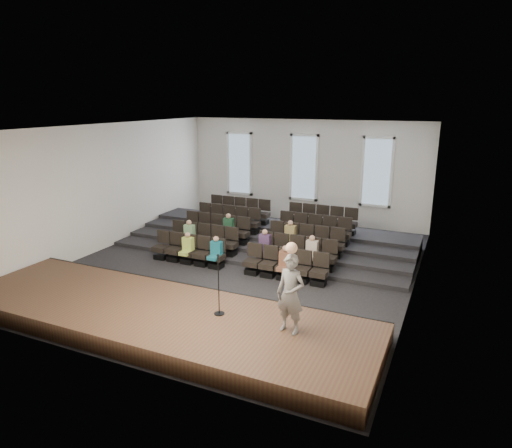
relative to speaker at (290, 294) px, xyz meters
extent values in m
plane|color=black|center=(-3.65, 4.80, -1.47)|extent=(14.00, 14.00, 0.00)
cube|color=white|center=(-3.65, 4.80, 3.54)|extent=(12.00, 14.00, 0.02)
cube|color=silver|center=(-3.65, 11.82, 1.03)|extent=(12.00, 0.04, 5.00)
cube|color=silver|center=(-3.65, -2.22, 1.03)|extent=(12.00, 0.04, 5.00)
cube|color=silver|center=(-9.67, 4.80, 1.03)|extent=(0.04, 14.00, 5.00)
cube|color=silver|center=(2.37, 4.80, 1.03)|extent=(0.04, 14.00, 5.00)
cube|color=#442F1D|center=(-3.65, -0.30, -1.22)|extent=(11.80, 3.60, 0.50)
cube|color=black|center=(-3.65, 1.47, -1.22)|extent=(11.80, 0.06, 0.52)
cube|color=black|center=(-3.65, 7.12, -1.40)|extent=(11.80, 4.80, 0.15)
cube|color=black|center=(-3.65, 7.65, -1.32)|extent=(11.80, 3.75, 0.30)
cube|color=black|center=(-3.65, 8.17, -1.25)|extent=(11.80, 2.70, 0.45)
cube|color=black|center=(-3.65, 8.70, -1.17)|extent=(11.80, 1.65, 0.60)
cube|color=black|center=(-6.78, 4.20, -1.37)|extent=(0.47, 0.43, 0.20)
cube|color=black|center=(-6.78, 4.20, -1.06)|extent=(0.55, 0.50, 0.19)
cube|color=black|center=(-6.78, 4.41, -0.65)|extent=(0.55, 0.08, 0.50)
cube|color=black|center=(-6.18, 4.20, -1.37)|extent=(0.47, 0.43, 0.20)
cube|color=black|center=(-6.18, 4.20, -1.06)|extent=(0.55, 0.50, 0.19)
cube|color=black|center=(-6.18, 4.41, -0.65)|extent=(0.55, 0.08, 0.50)
cube|color=black|center=(-5.58, 4.20, -1.37)|extent=(0.47, 0.43, 0.20)
cube|color=black|center=(-5.58, 4.20, -1.06)|extent=(0.55, 0.50, 0.19)
cube|color=black|center=(-5.58, 4.41, -0.65)|extent=(0.55, 0.08, 0.50)
cube|color=black|center=(-4.98, 4.20, -1.37)|extent=(0.47, 0.43, 0.20)
cube|color=black|center=(-4.98, 4.20, -1.06)|extent=(0.55, 0.50, 0.19)
cube|color=black|center=(-4.98, 4.41, -0.65)|extent=(0.55, 0.08, 0.50)
cube|color=black|center=(-4.38, 4.20, -1.37)|extent=(0.47, 0.43, 0.20)
cube|color=black|center=(-4.38, 4.20, -1.06)|extent=(0.55, 0.50, 0.19)
cube|color=black|center=(-4.38, 4.41, -0.65)|extent=(0.55, 0.08, 0.50)
cube|color=black|center=(-2.93, 4.20, -1.37)|extent=(0.47, 0.43, 0.20)
cube|color=black|center=(-2.93, 4.20, -1.06)|extent=(0.55, 0.50, 0.19)
cube|color=black|center=(-2.93, 4.41, -0.65)|extent=(0.55, 0.08, 0.50)
cube|color=black|center=(-2.33, 4.20, -1.37)|extent=(0.47, 0.43, 0.20)
cube|color=black|center=(-2.33, 4.20, -1.06)|extent=(0.55, 0.50, 0.19)
cube|color=black|center=(-2.33, 4.41, -0.65)|extent=(0.55, 0.08, 0.50)
cube|color=black|center=(-1.73, 4.20, -1.37)|extent=(0.47, 0.43, 0.20)
cube|color=black|center=(-1.73, 4.20, -1.06)|extent=(0.55, 0.50, 0.19)
cube|color=black|center=(-1.73, 4.41, -0.65)|extent=(0.55, 0.08, 0.50)
cube|color=black|center=(-1.13, 4.20, -1.37)|extent=(0.47, 0.43, 0.20)
cube|color=black|center=(-1.13, 4.20, -1.06)|extent=(0.55, 0.50, 0.19)
cube|color=black|center=(-1.13, 4.41, -0.65)|extent=(0.55, 0.08, 0.50)
cube|color=black|center=(-0.53, 4.20, -1.37)|extent=(0.47, 0.43, 0.20)
cube|color=black|center=(-0.53, 4.20, -1.06)|extent=(0.55, 0.50, 0.19)
cube|color=black|center=(-0.53, 4.41, -0.65)|extent=(0.55, 0.08, 0.50)
cube|color=black|center=(-6.78, 5.25, -1.22)|extent=(0.47, 0.43, 0.20)
cube|color=black|center=(-6.78, 5.25, -0.91)|extent=(0.55, 0.50, 0.19)
cube|color=black|center=(-6.78, 5.46, -0.50)|extent=(0.55, 0.08, 0.50)
cube|color=black|center=(-6.18, 5.25, -1.22)|extent=(0.47, 0.43, 0.20)
cube|color=black|center=(-6.18, 5.25, -0.91)|extent=(0.55, 0.50, 0.19)
cube|color=black|center=(-6.18, 5.46, -0.50)|extent=(0.55, 0.08, 0.50)
cube|color=black|center=(-5.58, 5.25, -1.22)|extent=(0.47, 0.43, 0.20)
cube|color=black|center=(-5.58, 5.25, -0.91)|extent=(0.55, 0.50, 0.19)
cube|color=black|center=(-5.58, 5.46, -0.50)|extent=(0.55, 0.08, 0.50)
cube|color=black|center=(-4.98, 5.25, -1.22)|extent=(0.47, 0.43, 0.20)
cube|color=black|center=(-4.98, 5.25, -0.91)|extent=(0.55, 0.50, 0.19)
cube|color=black|center=(-4.98, 5.46, -0.50)|extent=(0.55, 0.08, 0.50)
cube|color=black|center=(-4.38, 5.25, -1.22)|extent=(0.47, 0.43, 0.20)
cube|color=black|center=(-4.38, 5.25, -0.91)|extent=(0.55, 0.50, 0.19)
cube|color=black|center=(-4.38, 5.46, -0.50)|extent=(0.55, 0.08, 0.50)
cube|color=black|center=(-2.93, 5.25, -1.22)|extent=(0.47, 0.43, 0.20)
cube|color=black|center=(-2.93, 5.25, -0.91)|extent=(0.55, 0.50, 0.19)
cube|color=black|center=(-2.93, 5.46, -0.50)|extent=(0.55, 0.08, 0.50)
cube|color=black|center=(-2.33, 5.25, -1.22)|extent=(0.47, 0.43, 0.20)
cube|color=black|center=(-2.33, 5.25, -0.91)|extent=(0.55, 0.50, 0.19)
cube|color=black|center=(-2.33, 5.46, -0.50)|extent=(0.55, 0.08, 0.50)
cube|color=black|center=(-1.73, 5.25, -1.22)|extent=(0.47, 0.43, 0.20)
cube|color=black|center=(-1.73, 5.25, -0.91)|extent=(0.55, 0.50, 0.19)
cube|color=black|center=(-1.73, 5.46, -0.50)|extent=(0.55, 0.08, 0.50)
cube|color=black|center=(-1.13, 5.25, -1.22)|extent=(0.47, 0.43, 0.20)
cube|color=black|center=(-1.13, 5.25, -0.91)|extent=(0.55, 0.50, 0.19)
cube|color=black|center=(-1.13, 5.46, -0.50)|extent=(0.55, 0.08, 0.50)
cube|color=black|center=(-0.53, 5.25, -1.22)|extent=(0.47, 0.43, 0.20)
cube|color=black|center=(-0.53, 5.25, -0.91)|extent=(0.55, 0.50, 0.19)
cube|color=black|center=(-0.53, 5.46, -0.50)|extent=(0.55, 0.08, 0.50)
cube|color=black|center=(-6.78, 6.30, -1.07)|extent=(0.47, 0.42, 0.20)
cube|color=black|center=(-6.78, 6.30, -0.76)|extent=(0.55, 0.50, 0.19)
cube|color=black|center=(-6.78, 6.51, -0.35)|extent=(0.55, 0.08, 0.50)
cube|color=black|center=(-6.18, 6.30, -1.07)|extent=(0.47, 0.42, 0.20)
cube|color=black|center=(-6.18, 6.30, -0.76)|extent=(0.55, 0.50, 0.19)
cube|color=black|center=(-6.18, 6.51, -0.35)|extent=(0.55, 0.08, 0.50)
cube|color=black|center=(-5.58, 6.30, -1.07)|extent=(0.47, 0.42, 0.20)
cube|color=black|center=(-5.58, 6.30, -0.76)|extent=(0.55, 0.50, 0.19)
cube|color=black|center=(-5.58, 6.51, -0.35)|extent=(0.55, 0.08, 0.50)
cube|color=black|center=(-4.98, 6.30, -1.07)|extent=(0.47, 0.42, 0.20)
cube|color=black|center=(-4.98, 6.30, -0.76)|extent=(0.55, 0.50, 0.19)
cube|color=black|center=(-4.98, 6.51, -0.35)|extent=(0.55, 0.08, 0.50)
cube|color=black|center=(-4.38, 6.30, -1.07)|extent=(0.47, 0.42, 0.20)
cube|color=black|center=(-4.38, 6.30, -0.76)|extent=(0.55, 0.50, 0.19)
cube|color=black|center=(-4.38, 6.51, -0.35)|extent=(0.55, 0.08, 0.50)
cube|color=black|center=(-2.93, 6.30, -1.07)|extent=(0.47, 0.42, 0.20)
cube|color=black|center=(-2.93, 6.30, -0.76)|extent=(0.55, 0.50, 0.19)
cube|color=black|center=(-2.93, 6.51, -0.35)|extent=(0.55, 0.08, 0.50)
cube|color=black|center=(-2.33, 6.30, -1.07)|extent=(0.47, 0.42, 0.20)
cube|color=black|center=(-2.33, 6.30, -0.76)|extent=(0.55, 0.50, 0.19)
cube|color=black|center=(-2.33, 6.51, -0.35)|extent=(0.55, 0.08, 0.50)
cube|color=black|center=(-1.73, 6.30, -1.07)|extent=(0.47, 0.42, 0.20)
cube|color=black|center=(-1.73, 6.30, -0.76)|extent=(0.55, 0.50, 0.19)
cube|color=black|center=(-1.73, 6.51, -0.35)|extent=(0.55, 0.08, 0.50)
cube|color=black|center=(-1.13, 6.30, -1.07)|extent=(0.47, 0.42, 0.20)
cube|color=black|center=(-1.13, 6.30, -0.76)|extent=(0.55, 0.50, 0.19)
cube|color=black|center=(-1.13, 6.51, -0.35)|extent=(0.55, 0.08, 0.50)
cube|color=black|center=(-0.53, 6.30, -1.07)|extent=(0.47, 0.42, 0.20)
cube|color=black|center=(-0.53, 6.30, -0.76)|extent=(0.55, 0.50, 0.19)
cube|color=black|center=(-0.53, 6.51, -0.35)|extent=(0.55, 0.08, 0.50)
cube|color=black|center=(-6.78, 7.35, -0.92)|extent=(0.47, 0.42, 0.20)
cube|color=black|center=(-6.78, 7.35, -0.61)|extent=(0.55, 0.50, 0.19)
cube|color=black|center=(-6.78, 7.56, -0.20)|extent=(0.55, 0.08, 0.50)
cube|color=black|center=(-6.18, 7.35, -0.92)|extent=(0.47, 0.42, 0.20)
cube|color=black|center=(-6.18, 7.35, -0.61)|extent=(0.55, 0.50, 0.19)
cube|color=black|center=(-6.18, 7.56, -0.20)|extent=(0.55, 0.08, 0.50)
cube|color=black|center=(-5.58, 7.35, -0.92)|extent=(0.47, 0.42, 0.20)
cube|color=black|center=(-5.58, 7.35, -0.61)|extent=(0.55, 0.50, 0.19)
cube|color=black|center=(-5.58, 7.56, -0.20)|extent=(0.55, 0.08, 0.50)
cube|color=black|center=(-4.98, 7.35, -0.92)|extent=(0.47, 0.42, 0.20)
cube|color=black|center=(-4.98, 7.35, -0.61)|extent=(0.55, 0.50, 0.19)
cube|color=black|center=(-4.98, 7.56, -0.20)|extent=(0.55, 0.08, 0.50)
cube|color=black|center=(-4.38, 7.35, -0.92)|extent=(0.47, 0.42, 0.20)
cube|color=black|center=(-4.38, 7.35, -0.61)|extent=(0.55, 0.50, 0.19)
cube|color=black|center=(-4.38, 7.56, -0.20)|extent=(0.55, 0.08, 0.50)
cube|color=black|center=(-2.93, 7.35, -0.92)|extent=(0.47, 0.42, 0.20)
cube|color=black|center=(-2.93, 7.35, -0.61)|extent=(0.55, 0.50, 0.19)
cube|color=black|center=(-2.93, 7.56, -0.20)|extent=(0.55, 0.08, 0.50)
cube|color=black|center=(-2.33, 7.35, -0.92)|extent=(0.47, 0.42, 0.20)
cube|color=black|center=(-2.33, 7.35, -0.61)|extent=(0.55, 0.50, 0.19)
cube|color=black|center=(-2.33, 7.56, -0.20)|extent=(0.55, 0.08, 0.50)
cube|color=black|center=(-1.73, 7.35, -0.92)|extent=(0.47, 0.42, 0.20)
cube|color=black|center=(-1.73, 7.35, -0.61)|extent=(0.55, 0.50, 0.19)
cube|color=black|center=(-1.73, 7.56, -0.20)|extent=(0.55, 0.08, 0.50)
cube|color=black|center=(-1.13, 7.35, -0.92)|extent=(0.47, 0.42, 0.20)
cube|color=black|center=(-1.13, 7.35, -0.61)|extent=(0.55, 0.50, 0.19)
cube|color=black|center=(-1.13, 7.56, -0.20)|extent=(0.55, 0.08, 0.50)
cube|color=black|center=(-0.53, 7.35, -0.92)|extent=(0.47, 0.42, 0.20)
cube|color=black|center=(-0.53, 7.35, -0.61)|extent=(0.55, 0.50, 0.19)
cube|color=black|center=(-0.53, 7.56, -0.20)|extent=(0.55, 0.08, 0.50)
cube|color=black|center=(-6.78, 8.40, -0.77)|extent=(0.47, 0.42, 0.20)
cube|color=black|center=(-6.78, 8.40, -0.46)|extent=(0.55, 0.50, 0.19)
cube|color=black|center=(-6.78, 8.61, -0.05)|extent=(0.55, 0.08, 0.50)
cube|color=black|center=(-6.18, 8.40, -0.77)|extent=(0.47, 0.42, 0.20)
cube|color=black|center=(-6.18, 8.40, -0.46)|extent=(0.55, 0.50, 0.19)
cube|color=black|center=(-6.18, 8.61, -0.05)|extent=(0.55, 0.08, 0.50)
cube|color=black|center=(-5.58, 8.40, -0.77)|extent=(0.47, 0.42, 0.20)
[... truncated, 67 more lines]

